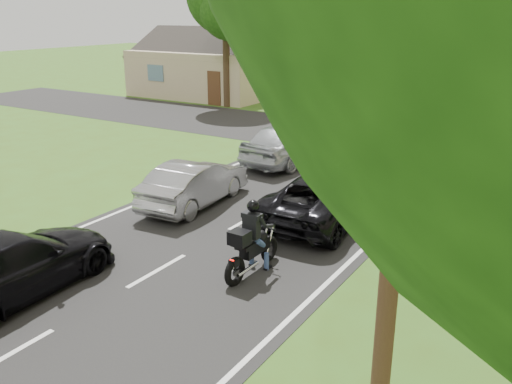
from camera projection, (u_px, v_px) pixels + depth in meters
ground at (157, 271)px, 12.91m from camera, size 140.00×140.00×0.00m
road at (333, 171)px, 20.94m from camera, size 8.00×100.00×0.01m
cross_road at (385, 141)px, 25.75m from camera, size 60.00×7.00×0.01m
motorcycle_rider at (251, 245)px, 12.58m from camera, size 0.60×2.13×1.84m
dark_suv at (326, 197)px, 15.85m from camera, size 2.40×5.17×1.44m
silver_sedan at (195, 183)px, 17.11m from camera, size 1.87×4.44×1.43m
silver_suv at (291, 142)px, 21.85m from camera, size 2.43×5.20×1.72m
dark_car_behind at (11, 265)px, 11.61m from camera, size 2.28×5.01×1.42m
traffic_signal at (458, 58)px, 21.14m from camera, size 6.38×0.44×6.00m
signal_pole_far at (309, 68)px, 29.03m from camera, size 0.20×0.20×6.00m
utility_pole_near at (406, 81)px, 6.56m from camera, size 1.60×0.28×10.00m
sign_white at (396, 208)px, 12.42m from camera, size 0.55×0.07×2.12m
sign_green at (476, 141)px, 18.74m from camera, size 0.55×0.07×2.12m
house at (213, 70)px, 39.68m from camera, size 10.20×8.00×4.84m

